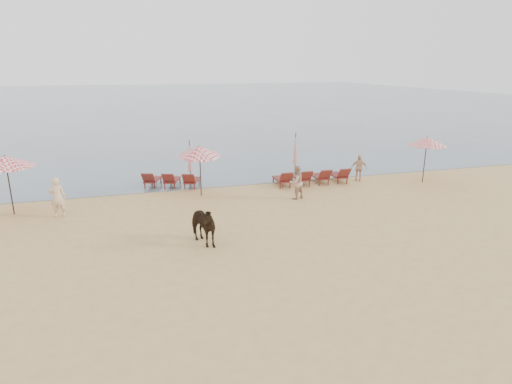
# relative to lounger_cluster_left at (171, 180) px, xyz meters

# --- Properties ---
(ground) EXTENTS (120.00, 120.00, 0.00)m
(ground) POSITION_rel_lounger_cluster_left_xyz_m (3.14, -10.78, -0.43)
(ground) COLOR tan
(ground) RESTS_ON ground
(sea) EXTENTS (160.00, 140.00, 0.06)m
(sea) POSITION_rel_lounger_cluster_left_xyz_m (3.14, 69.22, -0.43)
(sea) COLOR #51606B
(sea) RESTS_ON ground
(lounger_cluster_left) EXTENTS (3.25, 2.57, 0.63)m
(lounger_cluster_left) POSITION_rel_lounger_cluster_left_xyz_m (0.00, 0.00, 0.00)
(lounger_cluster_left) COLOR maroon
(lounger_cluster_left) RESTS_ON ground
(lounger_cluster_right) EXTENTS (4.10, 1.80, 0.65)m
(lounger_cluster_right) POSITION_rel_lounger_cluster_left_xyz_m (7.60, -1.64, 0.01)
(lounger_cluster_right) COLOR maroon
(lounger_cluster_right) RESTS_ON ground
(umbrella_open_left_a) EXTENTS (2.37, 2.37, 2.70)m
(umbrella_open_left_a) POSITION_rel_lounger_cluster_left_xyz_m (-7.23, -2.51, 1.99)
(umbrella_open_left_a) COLOR black
(umbrella_open_left_a) RESTS_ON ground
(umbrella_open_left_b) EXTENTS (2.11, 2.16, 2.70)m
(umbrella_open_left_b) POSITION_rel_lounger_cluster_left_xyz_m (1.31, -2.03, 1.90)
(umbrella_open_left_b) COLOR black
(umbrella_open_left_b) RESTS_ON ground
(umbrella_open_right) EXTENTS (2.14, 2.14, 2.61)m
(umbrella_open_right) POSITION_rel_lounger_cluster_left_xyz_m (13.94, -2.92, 1.92)
(umbrella_open_right) COLOR black
(umbrella_open_right) RESTS_ON ground
(umbrella_closed_left) EXTENTS (0.29, 0.29, 2.38)m
(umbrella_closed_left) POSITION_rel_lounger_cluster_left_xyz_m (1.20, 0.98, 1.03)
(umbrella_closed_left) COLOR black
(umbrella_closed_left) RESTS_ON ground
(umbrella_closed_right) EXTENTS (0.31, 0.31, 2.53)m
(umbrella_closed_right) POSITION_rel_lounger_cluster_left_xyz_m (7.67, 1.09, 1.12)
(umbrella_closed_right) COLOR black
(umbrella_closed_right) RESTS_ON ground
(cow) EXTENTS (1.44, 2.00, 1.54)m
(cow) POSITION_rel_lounger_cluster_left_xyz_m (0.30, -8.22, 0.34)
(cow) COLOR black
(cow) RESTS_ON ground
(beachgoer_left) EXTENTS (0.69, 0.48, 1.80)m
(beachgoer_left) POSITION_rel_lounger_cluster_left_xyz_m (-5.21, -3.45, 0.46)
(beachgoer_left) COLOR #E3B98D
(beachgoer_left) RESTS_ON ground
(beachgoer_right_a) EXTENTS (0.99, 0.88, 1.70)m
(beachgoer_right_a) POSITION_rel_lounger_cluster_left_xyz_m (5.78, -3.87, 0.41)
(beachgoer_right_a) COLOR tan
(beachgoer_right_a) RESTS_ON ground
(beachgoer_right_b) EXTENTS (0.97, 0.74, 1.53)m
(beachgoer_right_b) POSITION_rel_lounger_cluster_left_xyz_m (10.53, -1.66, 0.33)
(beachgoer_right_b) COLOR #D5A385
(beachgoer_right_b) RESTS_ON ground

